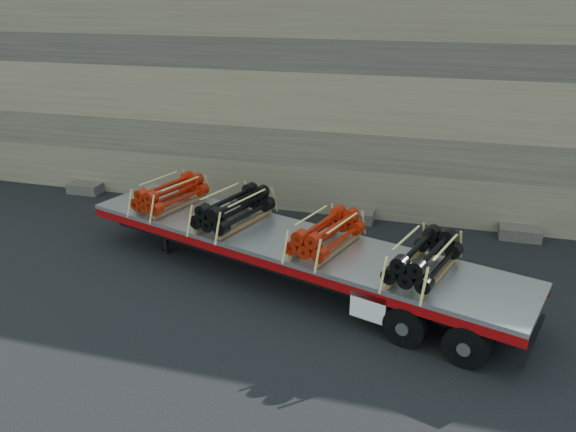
# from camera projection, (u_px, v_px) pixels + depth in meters

# --- Properties ---
(ground) EXTENTS (120.00, 120.00, 0.00)m
(ground) POSITION_uv_depth(u_px,v_px,m) (248.00, 280.00, 14.51)
(ground) COLOR black
(ground) RESTS_ON ground
(rock_wall) EXTENTS (44.00, 3.00, 7.00)m
(rock_wall) POSITION_uv_depth(u_px,v_px,m) (310.00, 100.00, 18.97)
(rock_wall) COLOR #7A6B54
(rock_wall) RESTS_ON ground
(trailer) EXTENTS (12.07, 5.78, 1.19)m
(trailer) POSITION_uv_depth(u_px,v_px,m) (289.00, 259.00, 14.30)
(trailer) COLOR #B7BAC0
(trailer) RESTS_ON ground
(bundle_front) EXTENTS (1.63, 2.31, 0.74)m
(bundle_front) POSITION_uv_depth(u_px,v_px,m) (171.00, 194.00, 15.98)
(bundle_front) COLOR #A41B08
(bundle_front) RESTS_ON trailer
(bundle_midfront) EXTENTS (1.73, 2.46, 0.79)m
(bundle_midfront) POSITION_uv_depth(u_px,v_px,m) (234.00, 210.00, 14.81)
(bundle_midfront) COLOR black
(bundle_midfront) RESTS_ON trailer
(bundle_midrear) EXTENTS (1.62, 2.30, 0.74)m
(bundle_midrear) POSITION_uv_depth(u_px,v_px,m) (326.00, 234.00, 13.40)
(bundle_midrear) COLOR #A41B08
(bundle_midrear) RESTS_ON trailer
(bundle_rear) EXTENTS (1.66, 2.36, 0.76)m
(bundle_rear) POSITION_uv_depth(u_px,v_px,m) (424.00, 259.00, 12.16)
(bundle_rear) COLOR black
(bundle_rear) RESTS_ON trailer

